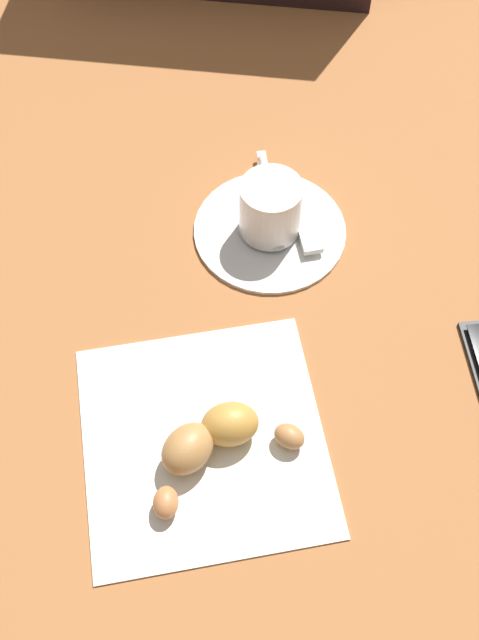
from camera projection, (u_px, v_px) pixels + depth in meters
name	position (u px, v px, depth m)	size (l,w,h in m)	color
ground_plane	(222.00, 340.00, 0.63)	(1.80, 1.80, 0.00)	#A26335
saucer	(270.00, 229.00, 0.69)	(0.14, 0.14, 0.01)	white
espresso_cup	(270.00, 206.00, 0.66)	(0.08, 0.06, 0.06)	white
teaspoon	(272.00, 216.00, 0.69)	(0.12, 0.02, 0.01)	silver
sugar_packet	(305.00, 223.00, 0.68)	(0.07, 0.02, 0.01)	white
napkin	(204.00, 439.00, 0.58)	(0.19, 0.19, 0.00)	white
croissant	(215.00, 441.00, 0.56)	(0.09, 0.12, 0.03)	#B87E48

